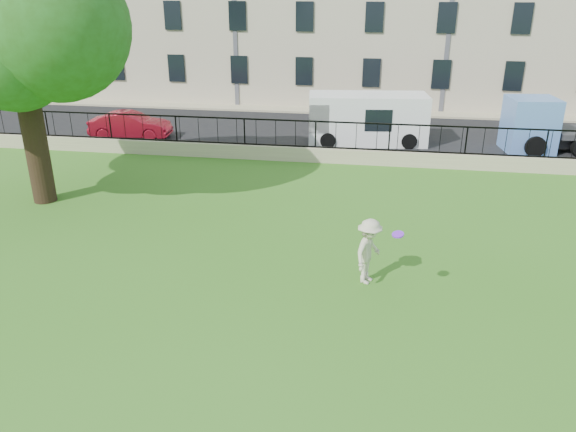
% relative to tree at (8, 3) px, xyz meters
% --- Properties ---
extents(ground, '(120.00, 120.00, 0.00)m').
position_rel_tree_xyz_m(ground, '(8.71, -5.98, -6.35)').
color(ground, '#33701A').
rests_on(ground, ground).
extents(retaining_wall, '(50.00, 0.40, 0.60)m').
position_rel_tree_xyz_m(retaining_wall, '(8.71, 6.02, -6.05)').
color(retaining_wall, tan).
rests_on(retaining_wall, ground).
extents(iron_railing, '(50.00, 0.05, 1.13)m').
position_rel_tree_xyz_m(iron_railing, '(8.71, 6.02, -5.19)').
color(iron_railing, black).
rests_on(iron_railing, retaining_wall).
extents(street, '(60.00, 9.00, 0.01)m').
position_rel_tree_xyz_m(street, '(8.71, 10.72, -6.34)').
color(street, black).
rests_on(street, ground).
extents(sidewalk, '(60.00, 1.40, 0.12)m').
position_rel_tree_xyz_m(sidewalk, '(8.71, 15.92, -6.29)').
color(sidewalk, tan).
rests_on(sidewalk, ground).
extents(tree, '(7.87, 6.07, 9.63)m').
position_rel_tree_xyz_m(tree, '(0.00, 0.00, 0.00)').
color(tree, black).
rests_on(tree, ground).
extents(man, '(0.99, 1.24, 1.68)m').
position_rel_tree_xyz_m(man, '(11.21, -3.99, -5.51)').
color(man, beige).
rests_on(man, ground).
extents(frisbee, '(0.28, 0.27, 0.12)m').
position_rel_tree_xyz_m(frisbee, '(11.83, -4.81, -4.64)').
color(frisbee, '#7A27DE').
extents(red_sedan, '(3.92, 1.68, 1.25)m').
position_rel_tree_xyz_m(red_sedan, '(-0.49, 8.42, -5.72)').
color(red_sedan, '#A61427').
rests_on(red_sedan, street).
extents(white_van, '(5.58, 2.72, 2.25)m').
position_rel_tree_xyz_m(white_van, '(10.71, 9.42, -5.22)').
color(white_van, white).
rests_on(white_van, street).
extents(blue_truck, '(5.80, 2.66, 2.35)m').
position_rel_tree_xyz_m(blue_truck, '(19.57, 9.42, -5.17)').
color(blue_truck, '#6293E6').
rests_on(blue_truck, street).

